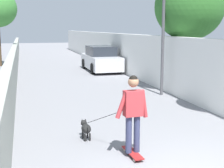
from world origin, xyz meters
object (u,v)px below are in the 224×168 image
at_px(tree_right_mid, 189,7).
at_px(lamp_post, 164,14).
at_px(person_skateboarder, 133,108).
at_px(dog, 86,128).
at_px(car_near, 101,59).
at_px(skateboard, 133,153).

height_order(tree_right_mid, lamp_post, tree_right_mid).
relative_size(person_skateboarder, dog, 1.04).
xyz_separation_m(tree_right_mid, lamp_post, (-0.47, 1.35, -0.33)).
distance_m(tree_right_mid, person_skateboarder, 7.90).
xyz_separation_m(tree_right_mid, car_near, (7.26, 1.95, -2.78)).
bearing_deg(skateboard, lamp_post, -29.93).
height_order(tree_right_mid, person_skateboarder, tree_right_mid).
xyz_separation_m(skateboard, car_near, (13.25, -2.58, 0.65)).
bearing_deg(person_skateboarder, lamp_post, -29.93).
height_order(person_skateboarder, dog, person_skateboarder).
relative_size(person_skateboarder, car_near, 0.37).
distance_m(skateboard, person_skateboarder, 0.96).
bearing_deg(lamp_post, person_skateboarder, 150.07).
distance_m(lamp_post, dog, 6.46).
bearing_deg(skateboard, car_near, -11.02).
xyz_separation_m(dog, car_near, (11.98, -3.32, 0.44)).
height_order(tree_right_mid, car_near, tree_right_mid).
xyz_separation_m(person_skateboarder, dog, (1.27, 0.74, -0.76)).
bearing_deg(skateboard, dog, 30.07).
bearing_deg(car_near, lamp_post, -175.56).
height_order(tree_right_mid, skateboard, tree_right_mid).
xyz_separation_m(tree_right_mid, person_skateboarder, (-5.99, 4.53, -2.46)).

